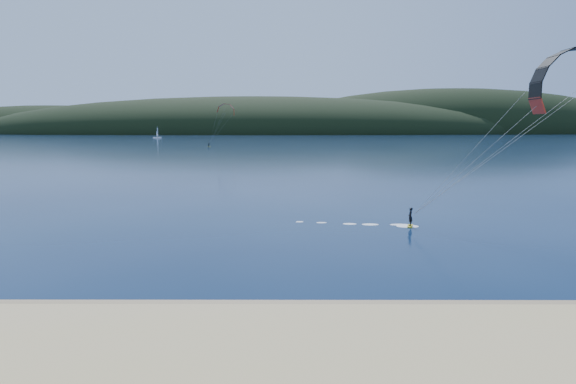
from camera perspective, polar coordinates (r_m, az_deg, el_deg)
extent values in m
plane|color=#071734|center=(19.92, -6.61, -18.30)|extent=(1800.00, 1800.00, 0.00)
cube|color=#917B54|center=(24.01, -5.32, -13.54)|extent=(220.00, 2.50, 0.10)
ellipsoid|color=black|center=(739.71, -3.90, 6.78)|extent=(840.00, 280.00, 110.00)
ellipsoid|color=black|center=(819.46, 18.63, 6.47)|extent=(600.00, 240.00, 140.00)
ellipsoid|color=black|center=(884.69, -25.58, 6.18)|extent=(520.00, 220.00, 90.00)
cube|color=gold|center=(44.68, 14.04, -3.86)|extent=(0.78, 1.37, 0.07)
imported|color=black|center=(44.52, 14.07, -2.81)|extent=(0.54, 0.68, 1.61)
cylinder|color=gray|center=(43.07, 22.39, 3.77)|extent=(0.02, 0.02, 15.50)
cube|color=gold|center=(232.14, -9.20, 5.25)|extent=(1.36, 1.32, 0.08)
imported|color=black|center=(232.11, -9.21, 5.47)|extent=(1.09, 1.08, 1.77)
cylinder|color=gray|center=(227.93, -8.22, 7.34)|extent=(0.02, 0.02, 17.88)
cube|color=white|center=(438.39, -14.99, 6.14)|extent=(7.09, 2.70, 1.22)
cylinder|color=white|center=(438.33, -15.01, 6.76)|extent=(0.17, 0.17, 9.57)
cube|color=white|center=(439.49, -14.96, 6.77)|extent=(0.20, 2.26, 6.96)
cube|color=white|center=(436.99, -15.04, 6.53)|extent=(0.16, 1.74, 4.35)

